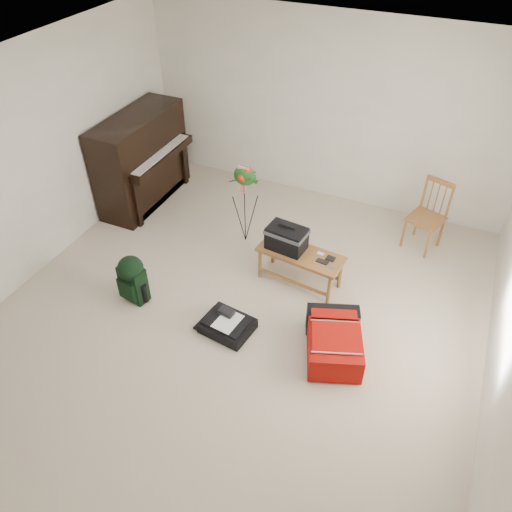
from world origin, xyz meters
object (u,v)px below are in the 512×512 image
at_px(dining_chair, 427,216).
at_px(bench, 291,244).
at_px(black_duffel, 227,325).
at_px(piano, 142,161).
at_px(red_suitcase, 336,338).
at_px(green_backpack, 132,277).
at_px(flower_stand, 245,205).

bearing_deg(dining_chair, bench, -115.89).
xyz_separation_m(bench, black_duffel, (-0.30, -1.00, -0.45)).
bearing_deg(dining_chair, piano, -153.28).
bearing_deg(bench, red_suitcase, -38.42).
relative_size(bench, red_suitcase, 1.10).
distance_m(bench, red_suitcase, 1.19).
distance_m(red_suitcase, black_duffel, 1.12).
relative_size(green_backpack, flower_stand, 0.53).
relative_size(dining_chair, green_backpack, 1.55).
relative_size(bench, flower_stand, 0.91).
relative_size(piano, black_duffel, 2.71).
height_order(bench, red_suitcase, bench).
bearing_deg(black_duffel, red_suitcase, 18.09).
relative_size(black_duffel, green_backpack, 0.96).
relative_size(piano, green_backpack, 2.59).
distance_m(red_suitcase, green_backpack, 2.27).
distance_m(green_backpack, flower_stand, 1.63).
relative_size(red_suitcase, flower_stand, 0.83).
xyz_separation_m(bench, dining_chair, (1.29, 1.29, -0.09)).
xyz_separation_m(dining_chair, green_backpack, (-2.74, -2.29, -0.12)).
xyz_separation_m(red_suitcase, green_backpack, (-2.25, -0.19, 0.15)).
distance_m(piano, flower_stand, 1.72).
bearing_deg(red_suitcase, dining_chair, 56.78).
xyz_separation_m(black_duffel, flower_stand, (-0.48, 1.48, 0.46)).
relative_size(dining_chair, black_duffel, 1.62).
bearing_deg(red_suitcase, flower_stand, 120.89).
height_order(bench, flower_stand, flower_stand).
bearing_deg(black_duffel, dining_chair, 63.11).
xyz_separation_m(green_backpack, flower_stand, (0.67, 1.47, 0.22)).
bearing_deg(black_duffel, bench, 81.21).
xyz_separation_m(piano, flower_stand, (1.69, -0.31, -0.06)).
bearing_deg(red_suitcase, piano, 133.98).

